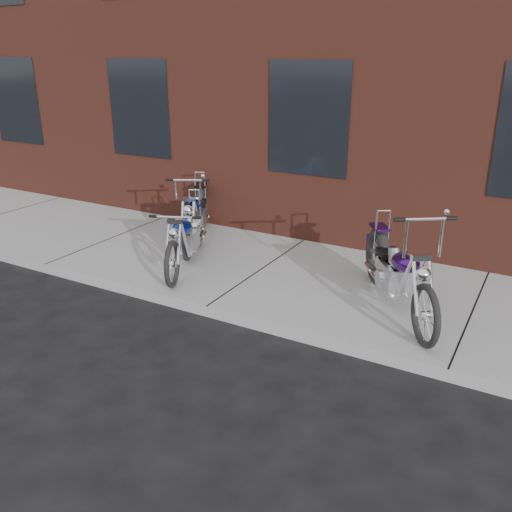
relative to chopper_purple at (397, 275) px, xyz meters
The scene contains 6 objects.
ground 2.48m from the chopper_purple, 151.43° to the right, with size 120.00×120.00×0.00m, color black.
sidewalk 2.20m from the chopper_purple, behind, with size 22.00×3.00×0.15m, color #9F9F9E.
building_brick 7.93m from the chopper_purple, 107.13° to the left, with size 22.00×10.00×8.00m, color brown.
chopper_purple is the anchor object (origin of this frame).
chopper_blue 3.21m from the chopper_purple, behind, with size 1.01×2.16×1.00m.
chopper_third 3.83m from the chopper_purple, 166.30° to the left, with size 1.21×2.20×1.23m.
Camera 1 is at (3.63, -5.14, 3.21)m, focal length 38.00 mm.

